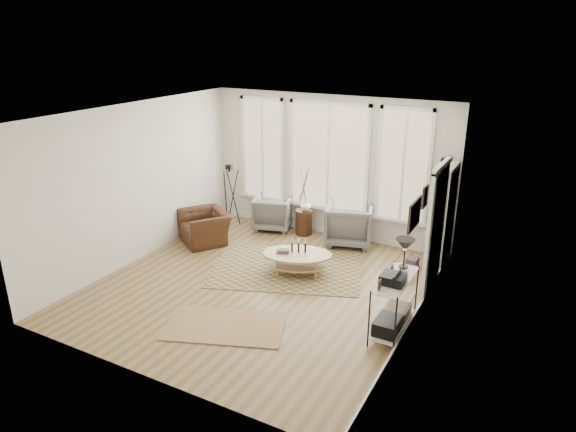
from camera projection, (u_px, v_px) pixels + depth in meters
The scene contains 17 objects.
room at pixel (261, 206), 8.22m from camera, with size 5.50×5.54×2.90m.
bay_window at pixel (328, 159), 10.39m from camera, with size 4.14×0.12×2.24m.
door at pixel (436, 228), 8.12m from camera, with size 0.09×1.06×2.22m.
bookcase at pixel (442, 216), 9.13m from camera, with size 0.31×0.85×2.06m.
low_shelf at pixel (394, 299), 7.22m from camera, with size 0.38×1.08×1.30m.
wall_art at pixel (417, 210), 6.69m from camera, with size 0.04×0.88×0.44m.
rug_main at pixel (287, 267), 9.37m from camera, with size 2.65×1.98×0.01m, color brown.
rug_runner at pixel (225, 326), 7.49m from camera, with size 1.71×0.95×0.01m, color brown.
coffee_table at pixel (297, 258), 9.04m from camera, with size 1.42×1.17×0.56m.
armchair_left at pixel (273, 212), 11.09m from camera, with size 0.78×0.80×0.73m, color slate.
armchair_right at pixel (349, 224), 10.28m from camera, with size 0.90×0.93×0.84m, color slate.
side_table at pixel (304, 202), 10.66m from camera, with size 0.35×0.35×1.48m.
vase at pixel (306, 206), 10.67m from camera, with size 0.21×0.21×0.22m, color silver.
accent_chair at pixel (205, 227), 10.40m from camera, with size 0.98×0.86×0.64m, color #3A2012.
tripod_camera at pixel (230, 197), 11.24m from camera, with size 0.48×0.48×1.35m.
book_stack_near at pixel (412, 262), 9.39m from camera, with size 0.20×0.25×0.16m, color brown.
book_stack_far at pixel (404, 273), 8.95m from camera, with size 0.20×0.25×0.16m, color brown.
Camera 1 is at (4.07, -6.63, 4.09)m, focal length 32.00 mm.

